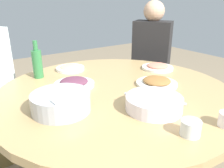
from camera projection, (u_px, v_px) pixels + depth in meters
round_dining_table at (115, 105)px, 1.36m from camera, size 1.38×1.38×0.72m
rice_bowl at (61, 102)px, 1.05m from camera, size 0.28×0.28×0.10m
soup_bowl at (154, 104)px, 1.07m from camera, size 0.27×0.27×0.07m
dish_shrimp at (158, 67)px, 1.69m from camera, size 0.23×0.23×0.04m
dish_stirfry at (157, 82)px, 1.38m from camera, size 0.25×0.25×0.05m
dish_noodles at (70, 68)px, 1.67m from camera, size 0.21×0.21×0.04m
dish_eggplant at (74, 83)px, 1.36m from camera, size 0.24×0.24×0.05m
green_bottle at (37, 63)px, 1.48m from camera, size 0.06×0.06×0.25m
tea_cup_far at (191, 128)px, 0.87m from camera, size 0.08×0.08×0.06m
stool_for_diner_right at (148, 100)px, 2.35m from camera, size 0.33×0.33×0.44m
diner_right at (152, 49)px, 2.15m from camera, size 0.45×0.46×0.76m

